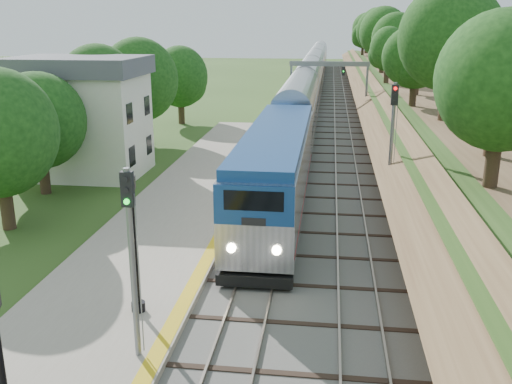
# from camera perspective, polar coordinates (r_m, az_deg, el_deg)

# --- Properties ---
(trackbed) EXTENTS (9.50, 170.00, 0.28)m
(trackbed) POSITION_cam_1_polar(r_m,az_deg,el_deg) (67.53, 6.76, 7.93)
(trackbed) COLOR #4C4944
(trackbed) RESTS_ON ground
(platform) EXTENTS (6.40, 68.00, 0.38)m
(platform) POSITION_cam_1_polar(r_m,az_deg,el_deg) (26.09, -10.88, -6.28)
(platform) COLOR gray
(platform) RESTS_ON ground
(yellow_stripe) EXTENTS (0.55, 68.00, 0.01)m
(yellow_stripe) POSITION_cam_1_polar(r_m,az_deg,el_deg) (25.30, -4.72, -6.29)
(yellow_stripe) COLOR gold
(yellow_stripe) RESTS_ON platform
(embankment) EXTENTS (10.64, 170.00, 11.70)m
(embankment) POSITION_cam_1_polar(r_m,az_deg,el_deg) (67.70, 13.98, 9.19)
(embankment) COLOR brown
(embankment) RESTS_ON ground
(station_building) EXTENTS (8.60, 6.60, 8.00)m
(station_building) POSITION_cam_1_polar(r_m,az_deg,el_deg) (40.82, -16.99, 7.32)
(station_building) COLOR white
(station_building) RESTS_ON ground
(signal_gantry) EXTENTS (8.40, 0.38, 6.20)m
(signal_gantry) POSITION_cam_1_polar(r_m,az_deg,el_deg) (61.98, 7.28, 11.56)
(signal_gantry) COLOR slate
(signal_gantry) RESTS_ON ground
(trees_behind_platform) EXTENTS (7.82, 53.32, 7.21)m
(trees_behind_platform) POSITION_cam_1_polar(r_m,az_deg,el_deg) (31.24, -19.18, 5.24)
(trees_behind_platform) COLOR #332316
(trees_behind_platform) RESTS_ON ground
(train) EXTENTS (3.11, 124.75, 4.58)m
(train) POSITION_cam_1_polar(r_m,az_deg,el_deg) (81.76, 5.54, 11.09)
(train) COLOR black
(train) RESTS_ON trackbed
(lamppost_far) EXTENTS (0.49, 0.49, 4.96)m
(lamppost_far) POSITION_cam_1_polar(r_m,az_deg,el_deg) (20.16, -12.02, -5.99)
(lamppost_far) COLOR black
(lamppost_far) RESTS_ON platform
(signal_platform) EXTENTS (0.35, 0.28, 5.94)m
(signal_platform) POSITION_cam_1_polar(r_m,az_deg,el_deg) (17.01, -12.38, -5.14)
(signal_platform) COLOR slate
(signal_platform) RESTS_ON platform
(signal_farside) EXTENTS (0.38, 0.30, 6.93)m
(signal_farside) POSITION_cam_1_polar(r_m,az_deg,el_deg) (32.85, 13.46, 5.93)
(signal_farside) COLOR slate
(signal_farside) RESTS_ON ground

